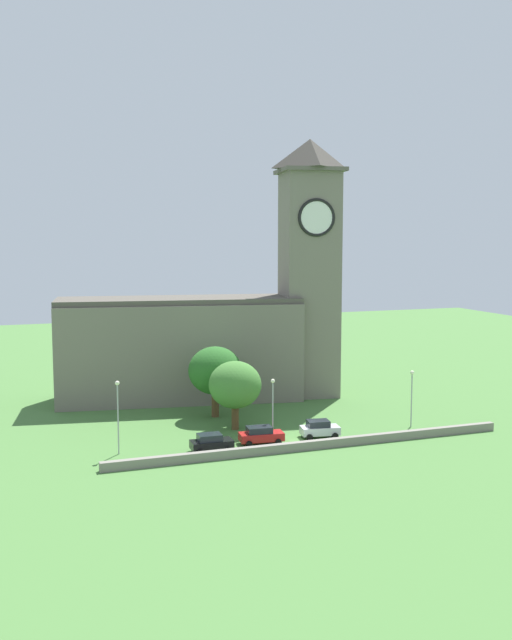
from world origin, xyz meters
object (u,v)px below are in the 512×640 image
object	(u,v)px
church	(220,323)
tree_riverside_west	(235,385)
car_black	(211,443)
streetlamp_central	(412,389)
tree_churchyard	(215,371)
car_red	(261,435)
streetlamp_west_end	(118,406)
car_silver	(319,429)
streetlamp_west_mid	(273,398)

from	to	relation	value
church	tree_riverside_west	bearing A→B (deg)	-101.11
car_black	church	bearing A→B (deg)	70.96
church	streetlamp_central	size ratio (longest dim) A/B	5.93
tree_churchyard	streetlamp_central	bearing A→B (deg)	-31.22
church	tree_churchyard	xyz separation A→B (m)	(-3.57, -9.72, -4.35)
car_red	streetlamp_west_end	world-z (taller)	streetlamp_west_end
car_silver	streetlamp_west_end	xyz separation A→B (m)	(-20.84, 1.15, 3.89)
car_red	tree_riverside_west	bearing A→B (deg)	96.91
car_red	streetlamp_central	distance (m)	18.32
car_black	car_red	distance (m)	5.63
car_black	streetlamp_west_end	distance (m)	9.78
car_red	tree_churchyard	world-z (taller)	tree_churchyard
streetlamp_west_end	streetlamp_west_mid	xyz separation A→B (m)	(16.21, 0.52, -0.57)
streetlamp_west_end	tree_churchyard	world-z (taller)	tree_churchyard
car_red	car_silver	world-z (taller)	car_silver
church	streetlamp_west_end	distance (m)	26.99
church	tree_churchyard	bearing A→B (deg)	-110.15
streetlamp_central	tree_riverside_west	bearing A→B (deg)	163.56
car_black	tree_riverside_west	distance (m)	9.48
car_silver	tree_churchyard	distance (m)	15.12
tree_riverside_west	car_red	bearing A→B (deg)	-83.09
streetlamp_west_end	streetlamp_central	world-z (taller)	streetlamp_west_end
church	car_red	xyz separation A→B (m)	(-2.37, -21.95, -8.91)
church	car_black	size ratio (longest dim) A/B	8.99
car_red	streetlamp_west_end	distance (m)	14.81
church	streetlamp_west_mid	xyz separation A→B (m)	(-0.38, -20.18, -5.57)
car_red	streetlamp_west_mid	xyz separation A→B (m)	(1.99, 1.78, 3.33)
tree_churchyard	car_black	bearing A→B (deg)	-108.21
church	tree_riverside_west	distance (m)	16.85
car_black	tree_riverside_west	xyz separation A→B (m)	(4.80, 7.11, 4.03)
streetlamp_central	tree_riverside_west	distance (m)	19.54
streetlamp_west_mid	streetlamp_central	distance (m)	16.05
car_black	car_silver	size ratio (longest dim) A/B	0.97
church	car_red	distance (m)	23.81
streetlamp_central	tree_churchyard	size ratio (longest dim) A/B	0.76
streetlamp_west_mid	tree_churchyard	world-z (taller)	tree_churchyard
church	tree_riverside_west	xyz separation A→B (m)	(-3.11, -15.82, -4.88)
car_red	tree_churchyard	distance (m)	13.11
car_black	streetlamp_west_end	world-z (taller)	streetlamp_west_end
car_black	streetlamp_central	world-z (taller)	streetlamp_central
church	car_red	size ratio (longest dim) A/B	8.08
car_silver	streetlamp_west_mid	xyz separation A→B (m)	(-4.63, 1.66, 3.32)
car_silver	streetlamp_west_mid	distance (m)	5.93
church	streetlamp_west_end	size ratio (longest dim) A/B	5.19
car_black	streetlamp_west_mid	bearing A→B (deg)	20.11
car_silver	streetlamp_west_mid	bearing A→B (deg)	160.21
car_red	streetlamp_west_mid	world-z (taller)	streetlamp_west_mid
car_silver	tree_riverside_west	world-z (taller)	tree_riverside_west
streetlamp_west_mid	car_black	bearing A→B (deg)	-159.89
car_black	streetlamp_central	size ratio (longest dim) A/B	0.66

